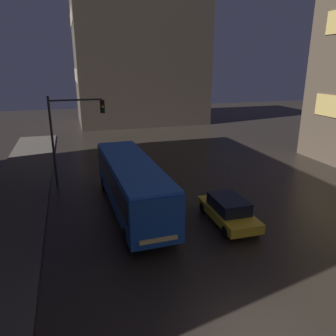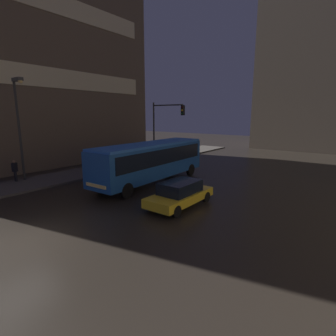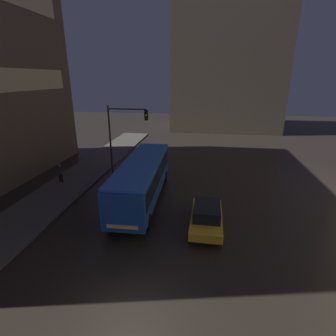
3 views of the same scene
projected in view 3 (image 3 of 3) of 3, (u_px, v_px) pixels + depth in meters
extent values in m
plane|color=black|center=(129.00, 332.00, 9.46)|extent=(120.00, 120.00, 0.00)
cube|color=#47423D|center=(53.00, 197.00, 20.06)|extent=(4.00, 48.00, 0.15)
cube|color=#4C4238|center=(227.00, 63.00, 44.42)|extent=(18.00, 12.00, 22.01)
cube|color=beige|center=(175.00, 89.00, 47.07)|extent=(0.24, 10.20, 1.80)
cube|color=beige|center=(175.00, 43.00, 44.63)|extent=(0.24, 10.20, 1.80)
cube|color=#194793|center=(142.00, 179.00, 19.11)|extent=(2.85, 10.68, 2.36)
cube|color=black|center=(142.00, 173.00, 18.97)|extent=(2.88, 9.84, 1.10)
cube|color=blue|center=(142.00, 162.00, 18.70)|extent=(2.79, 10.47, 0.16)
cube|color=#F4CC72|center=(122.00, 227.00, 14.37)|extent=(1.76, 0.16, 0.20)
cylinder|color=black|center=(148.00, 222.00, 15.72)|extent=(0.28, 1.01, 1.00)
cylinder|color=black|center=(111.00, 220.00, 15.99)|extent=(0.28, 1.01, 1.00)
cylinder|color=black|center=(165.00, 176.00, 23.05)|extent=(0.28, 1.01, 1.00)
cylinder|color=black|center=(139.00, 175.00, 23.31)|extent=(0.28, 1.01, 1.00)
cube|color=gold|center=(206.00, 219.00, 16.01)|extent=(1.90, 4.45, 0.50)
cube|color=black|center=(207.00, 210.00, 15.82)|extent=(1.60, 2.45, 0.66)
cylinder|color=black|center=(221.00, 237.00, 14.54)|extent=(0.21, 0.64, 0.64)
cylinder|color=black|center=(190.00, 234.00, 14.80)|extent=(0.21, 0.64, 0.64)
cylinder|color=black|center=(220.00, 211.00, 17.37)|extent=(0.21, 0.64, 0.64)
cylinder|color=black|center=(194.00, 209.00, 17.63)|extent=(0.21, 0.64, 0.64)
cylinder|color=black|center=(60.00, 177.00, 22.59)|extent=(0.14, 0.14, 0.79)
cylinder|color=black|center=(62.00, 178.00, 22.56)|extent=(0.14, 0.14, 0.79)
cylinder|color=#333338|center=(60.00, 170.00, 22.34)|extent=(0.42, 0.42, 0.66)
sphere|color=#8C664C|center=(59.00, 165.00, 22.20)|extent=(0.22, 0.22, 0.22)
cylinder|color=#2D2D2D|center=(110.00, 140.00, 24.43)|extent=(0.16, 0.16, 6.36)
cylinder|color=#2D2D2D|center=(127.00, 109.00, 23.23)|extent=(3.50, 0.12, 0.12)
cube|color=black|center=(146.00, 115.00, 23.15)|extent=(0.30, 0.24, 0.90)
sphere|color=#390706|center=(146.00, 112.00, 22.93)|extent=(0.18, 0.18, 0.18)
sphere|color=gold|center=(146.00, 115.00, 23.02)|extent=(0.18, 0.18, 0.18)
sphere|color=black|center=(146.00, 119.00, 23.11)|extent=(0.18, 0.18, 0.18)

